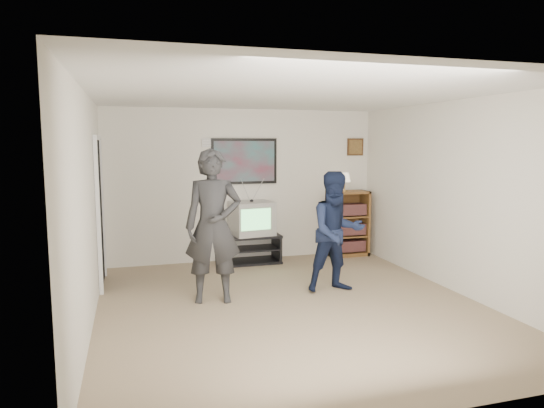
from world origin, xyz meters
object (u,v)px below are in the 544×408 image
person_short (337,232)px  media_stand (251,249)px  crt_television (252,218)px  person_tall (213,226)px  bookshelf (348,223)px

person_short → media_stand: bearing=111.5°
media_stand → crt_television: bearing=0.1°
person_tall → media_stand: bearing=72.7°
media_stand → person_tall: size_ratio=0.50×
person_tall → bookshelf: bearing=44.3°
crt_television → bookshelf: size_ratio=0.57×
person_tall → crt_television: bearing=72.3°
crt_television → person_tall: size_ratio=0.34×
crt_television → person_short: size_ratio=0.40×
media_stand → bookshelf: bookshelf is taller
media_stand → person_short: 2.01m
media_stand → crt_television: (0.01, -0.00, 0.50)m
bookshelf → crt_television: bearing=-178.3°
media_stand → person_tall: 2.10m
crt_television → person_short: (0.70, -1.80, 0.06)m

